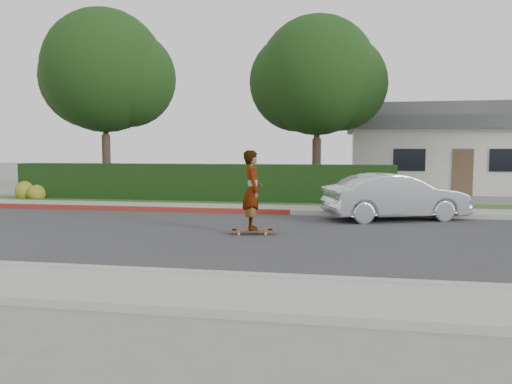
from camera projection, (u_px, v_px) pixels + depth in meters
ground at (230, 236)px, 11.98m from camera, size 120.00×120.00×0.00m
road at (230, 235)px, 11.98m from camera, size 60.00×8.00×0.01m
curb_near at (170, 274)px, 7.95m from camera, size 60.00×0.20×0.15m
sidewalk_near at (148, 291)px, 7.07m from camera, size 60.00×1.60×0.12m
curb_far at (260, 212)px, 15.99m from camera, size 60.00×0.20×0.15m
curb_red_section at (114, 208)px, 16.89m from camera, size 12.00×0.21×0.15m
sidewalk_far at (264, 209)px, 16.87m from camera, size 60.00×1.60×0.12m
planting_strip at (271, 204)px, 18.44m from camera, size 60.00×1.60×0.10m
hedge at (198, 183)px, 19.51m from camera, size 15.00×1.00×1.50m
flowering_shrub at (30, 192)px, 20.36m from camera, size 1.40×1.00×0.90m
tree_left at (106, 75)px, 21.40m from camera, size 5.99×5.21×8.00m
tree_center at (317, 80)px, 20.30m from camera, size 5.66×4.84×7.44m
house at (450, 149)px, 26.03m from camera, size 10.60×8.60×4.30m
skateboard at (252, 230)px, 12.08m from camera, size 1.23×0.48×0.11m
skateboarder at (252, 190)px, 12.00m from camera, size 0.65×0.81×1.92m
car_silver at (395, 197)px, 14.60m from camera, size 4.39×2.86×1.37m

